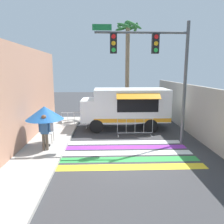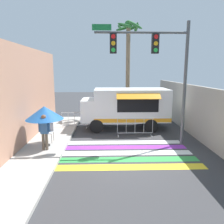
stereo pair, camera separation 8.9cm
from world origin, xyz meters
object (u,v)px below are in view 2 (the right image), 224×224
object	(u,v)px
traffic_signal_pole	(156,59)
vendor_person	(44,130)
barricade_front	(135,127)
patio_umbrella	(44,113)
barricade_side	(75,120)
folding_chair	(48,130)
food_truck	(124,106)
palm_tree	(128,51)

from	to	relation	value
traffic_signal_pole	vendor_person	bearing A→B (deg)	-169.78
barricade_front	vendor_person	bearing A→B (deg)	-151.45
patio_umbrella	barricade_side	size ratio (longest dim) A/B	1.16
patio_umbrella	folding_chair	bearing A→B (deg)	93.62
food_truck	traffic_signal_pole	size ratio (longest dim) A/B	0.92
patio_umbrella	barricade_front	distance (m)	5.14
vendor_person	folding_chair	bearing A→B (deg)	93.95
food_truck	barricade_front	distance (m)	2.11
food_truck	barricade_side	xyz separation A→B (m)	(-3.29, 0.12, -1.00)
food_truck	traffic_signal_pole	distance (m)	4.48
food_truck	vendor_person	size ratio (longest dim) A/B	3.32
food_truck	vendor_person	world-z (taller)	food_truck
traffic_signal_pole	palm_tree	xyz separation A→B (m)	(-0.64, 7.04, 0.98)
food_truck	vendor_person	distance (m)	5.88
traffic_signal_pole	palm_tree	bearing A→B (deg)	95.19
traffic_signal_pole	patio_umbrella	world-z (taller)	traffic_signal_pole
food_truck	folding_chair	size ratio (longest dim) A/B	5.73
folding_chair	vendor_person	xyz separation A→B (m)	(0.15, -1.24, 0.36)
patio_umbrella	vendor_person	xyz separation A→B (m)	(0.11, -0.54, -0.70)
barricade_front	palm_tree	size ratio (longest dim) A/B	0.27
folding_chair	food_truck	bearing A→B (deg)	50.44
folding_chair	barricade_front	xyz separation A→B (m)	(4.66, 1.21, -0.19)
traffic_signal_pole	vendor_person	world-z (taller)	traffic_signal_pole
food_truck	traffic_signal_pole	world-z (taller)	traffic_signal_pole
folding_chair	palm_tree	xyz separation A→B (m)	(4.75, 6.75, 4.54)
folding_chair	palm_tree	world-z (taller)	palm_tree
barricade_front	barricade_side	world-z (taller)	same
food_truck	barricade_front	size ratio (longest dim) A/B	2.68
vendor_person	barricade_front	world-z (taller)	vendor_person
food_truck	folding_chair	bearing A→B (deg)	-144.20
barricade_front	palm_tree	bearing A→B (deg)	89.04
traffic_signal_pole	barricade_side	xyz separation A→B (m)	(-4.49, 3.43, -3.77)
food_truck	vendor_person	xyz separation A→B (m)	(-4.03, -4.26, -0.44)
traffic_signal_pole	vendor_person	distance (m)	6.21
traffic_signal_pole	patio_umbrella	size ratio (longest dim) A/B	3.07
folding_chair	vendor_person	size ratio (longest dim) A/B	0.58
folding_chair	patio_umbrella	bearing A→B (deg)	-71.74
folding_chair	barricade_front	world-z (taller)	folding_chair
food_truck	patio_umbrella	bearing A→B (deg)	-138.11
vendor_person	food_truck	bearing A→B (deg)	43.60
food_truck	barricade_side	size ratio (longest dim) A/B	3.27
traffic_signal_pole	folding_chair	world-z (taller)	traffic_signal_pole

